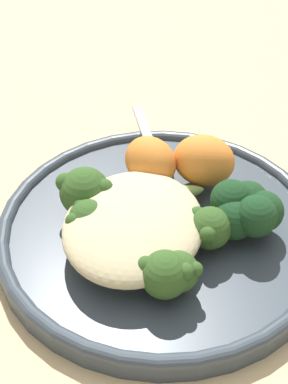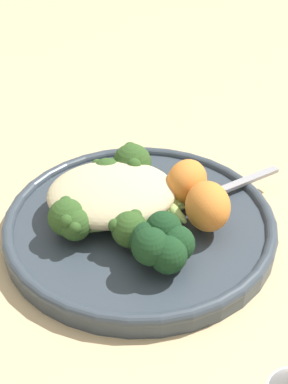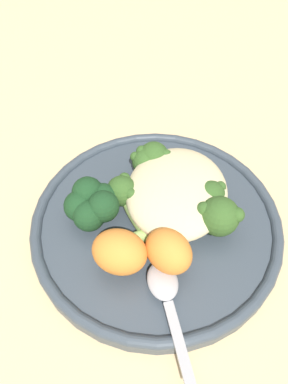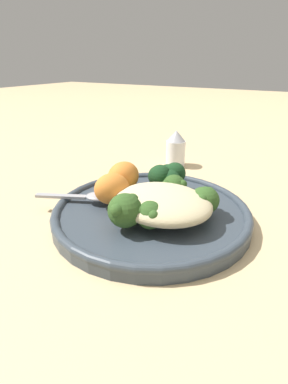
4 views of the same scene
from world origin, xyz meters
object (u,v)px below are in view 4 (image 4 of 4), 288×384
object	(u,v)px
plate	(149,212)
broccoli_stalk_0	(130,208)
broccoli_stalk_1	(146,210)
broccoli_stalk_3	(191,200)
spoon	(92,196)
quinoa_mound	(162,203)
broccoli_stalk_4	(182,198)
sweet_potato_chunk_1	(112,189)
kale_tuft	(166,176)
broccoli_stalk_2	(171,204)
broccoli_stalk_5	(164,189)
sweet_potato_chunk_0	(123,177)
salt_shaker	(176,149)

from	to	relation	value
plate	broccoli_stalk_0	bearing A→B (deg)	91.89
broccoli_stalk_0	broccoli_stalk_1	xyz separation A→B (m)	(-0.02, -0.01, -0.00)
broccoli_stalk_3	spoon	world-z (taller)	broccoli_stalk_3
quinoa_mound	broccoli_stalk_4	size ratio (longest dim) A/B	1.02
sweet_potato_chunk_1	kale_tuft	bearing A→B (deg)	-114.88
broccoli_stalk_2	broccoli_stalk_4	world-z (taller)	broccoli_stalk_2
quinoa_mound	broccoli_stalk_5	distance (m)	0.05
plate	spoon	size ratio (longest dim) A/B	2.41
sweet_potato_chunk_0	sweet_potato_chunk_1	size ratio (longest dim) A/B	1.09
sweet_potato_chunk_0	spoon	distance (m)	0.06
broccoli_stalk_2	sweet_potato_chunk_0	size ratio (longest dim) A/B	2.05
plate	salt_shaker	size ratio (longest dim) A/B	3.63
broccoli_stalk_3	broccoli_stalk_0	bearing A→B (deg)	-137.13
sweet_potato_chunk_0	salt_shaker	distance (m)	0.20
salt_shaker	broccoli_stalk_0	bearing A→B (deg)	103.80
quinoa_mound	broccoli_stalk_1	distance (m)	0.02
broccoli_stalk_4	spoon	xyz separation A→B (m)	(0.12, 0.04, -0.01)
broccoli_stalk_0	spoon	size ratio (longest dim) A/B	1.06
broccoli_stalk_3	spoon	size ratio (longest dim) A/B	1.09
broccoli_stalk_1	broccoli_stalk_3	xyz separation A→B (m)	(-0.04, -0.05, 0.00)
broccoli_stalk_1	sweet_potato_chunk_0	size ratio (longest dim) A/B	1.62
sweet_potato_chunk_0	salt_shaker	xyz separation A→B (m)	(0.01, -0.20, -0.01)
plate	broccoli_stalk_1	world-z (taller)	broccoli_stalk_1
quinoa_mound	sweet_potato_chunk_0	size ratio (longest dim) A/B	2.40
broccoli_stalk_0	kale_tuft	bearing A→B (deg)	158.11
broccoli_stalk_4	broccoli_stalk_5	distance (m)	0.04
quinoa_mound	sweet_potato_chunk_1	bearing A→B (deg)	2.99
broccoli_stalk_0	broccoli_stalk_4	world-z (taller)	broccoli_stalk_0
broccoli_stalk_5	sweet_potato_chunk_1	size ratio (longest dim) A/B	1.83
plate	sweet_potato_chunk_0	size ratio (longest dim) A/B	5.09
broccoli_stalk_1	spoon	size ratio (longest dim) A/B	0.77
broccoli_stalk_1	broccoli_stalk_2	bearing A→B (deg)	103.64
broccoli_stalk_1	kale_tuft	world-z (taller)	kale_tuft
broccoli_stalk_3	broccoli_stalk_5	distance (m)	0.05
broccoli_stalk_0	broccoli_stalk_1	world-z (taller)	broccoli_stalk_0
spoon	broccoli_stalk_3	bearing A→B (deg)	171.43
kale_tuft	broccoli_stalk_4	bearing A→B (deg)	135.07
broccoli_stalk_4	kale_tuft	size ratio (longest dim) A/B	2.10
sweet_potato_chunk_0	broccoli_stalk_1	bearing A→B (deg)	140.29
plate	broccoli_stalk_3	distance (m)	0.06
broccoli_stalk_5	salt_shaker	bearing A→B (deg)	67.63
broccoli_stalk_0	plate	bearing A→B (deg)	155.59
sweet_potato_chunk_0	kale_tuft	xyz separation A→B (m)	(-0.05, -0.04, -0.00)
sweet_potato_chunk_0	sweet_potato_chunk_1	bearing A→B (deg)	103.87
kale_tuft	plate	bearing A→B (deg)	96.38
broccoli_stalk_0	broccoli_stalk_1	size ratio (longest dim) A/B	1.39
broccoli_stalk_2	spoon	world-z (taller)	broccoli_stalk_2
quinoa_mound	broccoli_stalk_3	bearing A→B (deg)	-129.90
broccoli_stalk_0	spoon	distance (m)	0.09
quinoa_mound	salt_shaker	size ratio (longest dim) A/B	1.71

